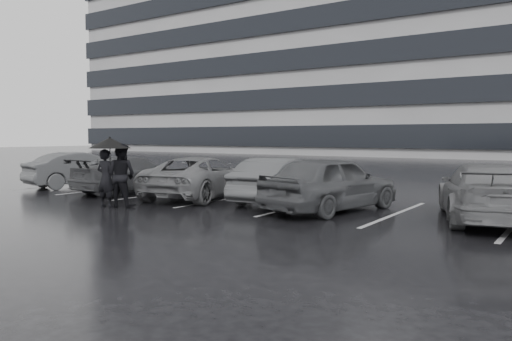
{
  "coord_description": "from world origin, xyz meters",
  "views": [
    {
      "loc": [
        7.66,
        -10.34,
        2.06
      ],
      "look_at": [
        -0.04,
        1.0,
        1.1
      ],
      "focal_mm": 35.0,
      "sensor_mm": 36.0,
      "label": 1
    }
  ],
  "objects_px": {
    "car_west_a": "(279,180)",
    "car_west_d": "(81,169)",
    "pedestrian_right": "(121,175)",
    "car_west_b": "(201,177)",
    "car_east": "(486,192)",
    "car_west_c": "(132,174)",
    "car_main": "(331,183)",
    "pedestrian_left": "(106,178)"
  },
  "relations": [
    {
      "from": "car_west_a",
      "to": "car_west_d",
      "type": "height_order",
      "value": "car_west_d"
    },
    {
      "from": "car_west_a",
      "to": "pedestrian_right",
      "type": "relative_size",
      "value": 2.27
    },
    {
      "from": "car_west_b",
      "to": "pedestrian_right",
      "type": "bearing_deg",
      "value": 69.53
    },
    {
      "from": "car_east",
      "to": "pedestrian_right",
      "type": "xyz_separation_m",
      "value": [
        -9.16,
        -3.29,
        0.22
      ]
    },
    {
      "from": "car_west_c",
      "to": "car_east",
      "type": "xyz_separation_m",
      "value": [
        11.84,
        0.5,
        0.04
      ]
    },
    {
      "from": "car_west_a",
      "to": "car_east",
      "type": "distance_m",
      "value": 5.94
    },
    {
      "from": "car_main",
      "to": "car_east",
      "type": "xyz_separation_m",
      "value": [
        3.81,
        0.59,
        -0.07
      ]
    },
    {
      "from": "car_west_c",
      "to": "car_west_b",
      "type": "bearing_deg",
      "value": -173.25
    },
    {
      "from": "car_west_b",
      "to": "car_west_c",
      "type": "height_order",
      "value": "car_west_b"
    },
    {
      "from": "car_west_c",
      "to": "pedestrian_right",
      "type": "relative_size",
      "value": 2.47
    },
    {
      "from": "car_main",
      "to": "pedestrian_right",
      "type": "height_order",
      "value": "pedestrian_right"
    },
    {
      "from": "car_west_c",
      "to": "pedestrian_left",
      "type": "relative_size",
      "value": 2.7
    },
    {
      "from": "car_west_c",
      "to": "car_east",
      "type": "height_order",
      "value": "car_east"
    },
    {
      "from": "car_west_a",
      "to": "pedestrian_left",
      "type": "xyz_separation_m",
      "value": [
        -3.56,
        -3.71,
        0.15
      ]
    },
    {
      "from": "car_west_a",
      "to": "car_west_b",
      "type": "distance_m",
      "value": 2.81
    },
    {
      "from": "car_west_a",
      "to": "pedestrian_right",
      "type": "distance_m",
      "value": 4.72
    },
    {
      "from": "car_west_d",
      "to": "pedestrian_left",
      "type": "relative_size",
      "value": 2.53
    },
    {
      "from": "car_main",
      "to": "car_west_d",
      "type": "relative_size",
      "value": 1.06
    },
    {
      "from": "car_main",
      "to": "car_west_a",
      "type": "xyz_separation_m",
      "value": [
        -2.13,
        0.74,
        -0.08
      ]
    },
    {
      "from": "car_east",
      "to": "car_west_d",
      "type": "bearing_deg",
      "value": -16.43
    },
    {
      "from": "car_west_a",
      "to": "car_east",
      "type": "bearing_deg",
      "value": 172.02
    },
    {
      "from": "car_west_a",
      "to": "pedestrian_left",
      "type": "relative_size",
      "value": 2.48
    },
    {
      "from": "car_main",
      "to": "car_west_b",
      "type": "xyz_separation_m",
      "value": [
        -4.9,
        0.3,
        -0.08
      ]
    },
    {
      "from": "car_east",
      "to": "car_main",
      "type": "bearing_deg",
      "value": -8.79
    },
    {
      "from": "car_west_a",
      "to": "car_west_c",
      "type": "distance_m",
      "value": 5.94
    },
    {
      "from": "car_east",
      "to": "pedestrian_left",
      "type": "relative_size",
      "value": 2.87
    },
    {
      "from": "car_main",
      "to": "car_west_a",
      "type": "relative_size",
      "value": 1.08
    },
    {
      "from": "car_west_b",
      "to": "car_east",
      "type": "height_order",
      "value": "car_east"
    },
    {
      "from": "car_main",
      "to": "car_east",
      "type": "relative_size",
      "value": 0.93
    },
    {
      "from": "car_west_a",
      "to": "pedestrian_right",
      "type": "xyz_separation_m",
      "value": [
        -3.22,
        -3.44,
        0.23
      ]
    },
    {
      "from": "car_west_b",
      "to": "car_west_c",
      "type": "distance_m",
      "value": 3.13
    },
    {
      "from": "car_west_d",
      "to": "pedestrian_left",
      "type": "bearing_deg",
      "value": 161.8
    },
    {
      "from": "car_west_b",
      "to": "car_west_c",
      "type": "bearing_deg",
      "value": -8.19
    },
    {
      "from": "car_west_a",
      "to": "car_west_c",
      "type": "xyz_separation_m",
      "value": [
        -5.9,
        -0.65,
        -0.03
      ]
    },
    {
      "from": "car_west_a",
      "to": "car_west_d",
      "type": "distance_m",
      "value": 9.11
    },
    {
      "from": "car_main",
      "to": "pedestrian_left",
      "type": "bearing_deg",
      "value": 39.17
    },
    {
      "from": "car_main",
      "to": "car_west_b",
      "type": "distance_m",
      "value": 4.91
    },
    {
      "from": "car_west_b",
      "to": "car_east",
      "type": "relative_size",
      "value": 1.02
    },
    {
      "from": "car_main",
      "to": "pedestrian_left",
      "type": "relative_size",
      "value": 2.67
    },
    {
      "from": "car_east",
      "to": "car_west_c",
      "type": "bearing_deg",
      "value": -15.2
    },
    {
      "from": "car_west_c",
      "to": "pedestrian_right",
      "type": "bearing_deg",
      "value": 136.72
    },
    {
      "from": "car_west_c",
      "to": "car_east",
      "type": "bearing_deg",
      "value": -174.74
    }
  ]
}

